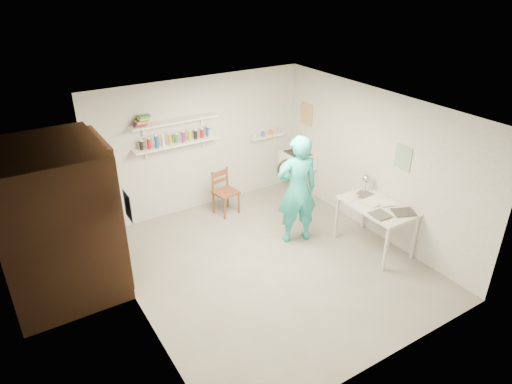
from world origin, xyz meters
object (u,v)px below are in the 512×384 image
belfast_sink (298,160)px  wall_clock (287,169)px  man (297,190)px  work_table (374,227)px  desk_lamp (367,178)px  wooden_chair (226,192)px

belfast_sink → wall_clock: (-1.07, -1.13, 0.51)m
man → work_table: man is taller
work_table → desk_lamp: size_ratio=8.00×
wooden_chair → desk_lamp: (1.64, -1.76, 0.57)m
wooden_chair → desk_lamp: 2.47m
wall_clock → wooden_chair: (-0.49, 1.16, -0.79)m
wooden_chair → desk_lamp: desk_lamp is taller
belfast_sink → work_table: bearing=-92.9°
belfast_sink → man: (-1.01, -1.35, 0.21)m
desk_lamp → wooden_chair: bearing=133.1°
wooden_chair → wall_clock: bearing=-77.8°
work_table → belfast_sink: bearing=87.1°
man → wall_clock: (-0.06, 0.21, 0.30)m
wall_clock → desk_lamp: 1.32m
work_table → desk_lamp: desk_lamp is taller
man → wooden_chair: (-0.55, 1.37, -0.49)m
work_table → man: bearing=136.9°
wall_clock → desk_lamp: wall_clock is taller
wooden_chair → desk_lamp: bearing=-57.6°
desk_lamp → belfast_sink: bearing=92.7°
belfast_sink → wooden_chair: bearing=179.1°
wooden_chair → work_table: 2.65m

